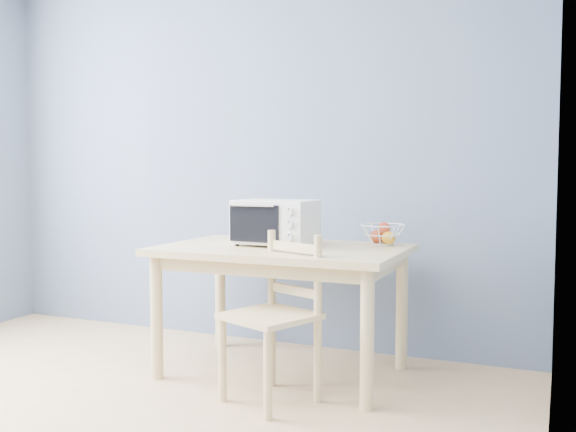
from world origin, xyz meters
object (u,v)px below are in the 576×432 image
at_px(fruit_basket, 383,234).
at_px(dining_chair, 276,319).
at_px(toaster_oven, 273,222).
at_px(dining_table, 282,264).

distance_m(fruit_basket, dining_chair, 0.90).
relative_size(toaster_oven, dining_chair, 0.54).
distance_m(dining_table, dining_chair, 0.49).
xyz_separation_m(dining_table, toaster_oven, (-0.07, 0.03, 0.24)).
relative_size(dining_table, fruit_basket, 4.96).
bearing_deg(fruit_basket, dining_table, -149.46).
bearing_deg(toaster_oven, dining_table, -19.83).
bearing_deg(dining_table, toaster_oven, 158.33).
xyz_separation_m(dining_table, fruit_basket, (0.52, 0.31, 0.17)).
height_order(dining_table, toaster_oven, toaster_oven).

